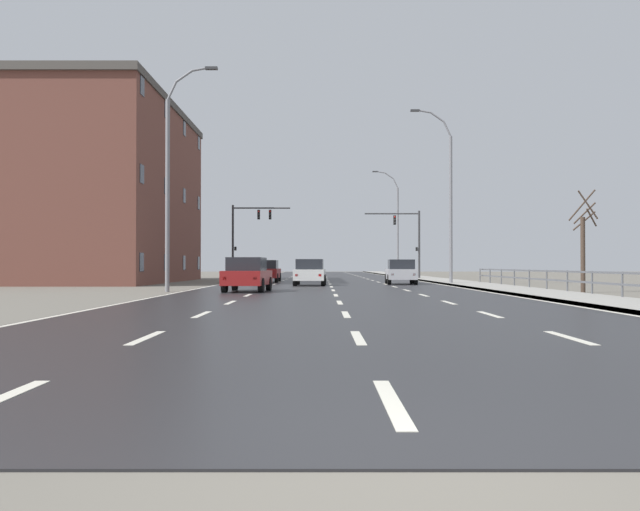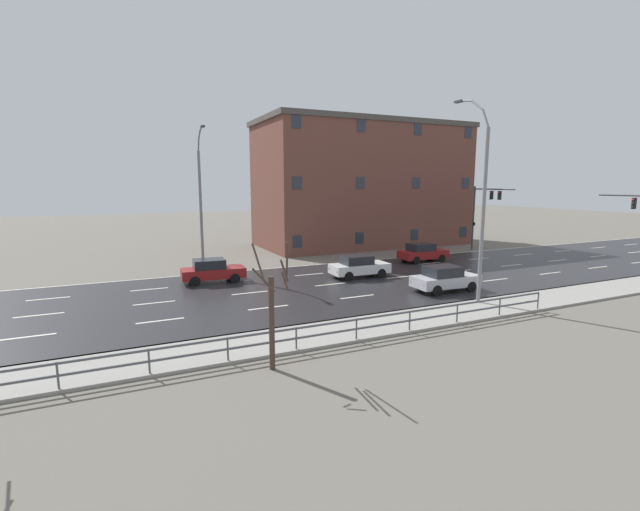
{
  "view_description": "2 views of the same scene",
  "coord_description": "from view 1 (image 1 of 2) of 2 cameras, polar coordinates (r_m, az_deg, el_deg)",
  "views": [
    {
      "loc": [
        -0.63,
        -4.12,
        1.22
      ],
      "look_at": [
        -0.33,
        65.17,
        2.18
      ],
      "focal_mm": 39.14,
      "sensor_mm": 36.0,
      "label": 1
    },
    {
      "loc": [
        25.14,
        21.98,
        6.49
      ],
      "look_at": [
        0.0,
        33.64,
        1.98
      ],
      "focal_mm": 24.81,
      "sensor_mm": 36.0,
      "label": 2
    }
  ],
  "objects": [
    {
      "name": "street_lamp_distant",
      "position": [
        74.19,
        5.99,
        2.5
      ],
      "size": [
        2.77,
        0.24,
        11.24
      ],
      "color": "slate",
      "rests_on": "ground"
    },
    {
      "name": "car_near_right",
      "position": [
        31.88,
        -6.22,
        -1.54
      ],
      "size": [
        2.02,
        4.19,
        1.57
      ],
      "rotation": [
        0.0,
        0.0,
        -0.06
      ],
      "color": "maroon",
      "rests_on": "ground"
    },
    {
      "name": "brick_building",
      "position": [
        52.84,
        -17.5,
        4.89
      ],
      "size": [
        10.55,
        21.92,
        12.82
      ],
      "color": "brown",
      "rests_on": "ground"
    },
    {
      "name": "street_lamp_midground",
      "position": [
        44.66,
        10.19,
        4.6
      ],
      "size": [
        2.63,
        0.24,
        11.07
      ],
      "color": "slate",
      "rests_on": "ground"
    },
    {
      "name": "road_asphalt_strip",
      "position": [
        64.13,
        0.31,
        -1.87
      ],
      "size": [
        14.0,
        120.0,
        0.03
      ],
      "color": "#232326",
      "rests_on": "ground"
    },
    {
      "name": "sidewalk_right",
      "position": [
        64.77,
        7.79,
        -1.81
      ],
      "size": [
        3.0,
        120.0,
        0.12
      ],
      "color": "gray",
      "rests_on": "ground"
    },
    {
      "name": "ground_plane",
      "position": [
        52.14,
        0.44,
        -2.2
      ],
      "size": [
        160.0,
        160.0,
        0.12
      ],
      "color": "#666056"
    },
    {
      "name": "guardrail",
      "position": [
        30.05,
        20.17,
        -1.72
      ],
      "size": [
        0.07,
        34.93,
        1.0
      ],
      "color": "#515459",
      "rests_on": "ground"
    },
    {
      "name": "street_lamp_left_bank",
      "position": [
        32.72,
        -12.35,
        5.99
      ],
      "size": [
        2.38,
        0.24,
        10.35
      ],
      "color": "slate",
      "rests_on": "ground"
    },
    {
      "name": "car_far_left",
      "position": [
        41.33,
        -1.08,
        -1.37
      ],
      "size": [
        1.94,
        4.16,
        1.57
      ],
      "rotation": [
        0.0,
        0.0,
        -0.03
      ],
      "color": "silver",
      "rests_on": "ground"
    },
    {
      "name": "traffic_signal_left",
      "position": [
        58.43,
        -6.26,
        2.2
      ],
      "size": [
        4.87,
        0.36,
        6.24
      ],
      "color": "#38383A",
      "rests_on": "ground"
    },
    {
      "name": "car_far_right",
      "position": [
        49.44,
        -4.65,
        -1.27
      ],
      "size": [
        1.9,
        4.13,
        1.57
      ],
      "rotation": [
        0.0,
        0.0,
        -0.02
      ],
      "color": "maroon",
      "rests_on": "ground"
    },
    {
      "name": "car_mid_centre",
      "position": [
        44.35,
        6.38,
        -1.33
      ],
      "size": [
        1.96,
        4.16,
        1.57
      ],
      "rotation": [
        0.0,
        0.0,
        -0.04
      ],
      "color": "#B7B7BC",
      "rests_on": "ground"
    },
    {
      "name": "traffic_signal_right",
      "position": [
        60.38,
        7.06,
        1.73
      ],
      "size": [
        4.77,
        0.36,
        5.9
      ],
      "color": "#38383A",
      "rests_on": "ground"
    },
    {
      "name": "bare_tree_mid",
      "position": [
        32.98,
        20.49,
        0.73
      ],
      "size": [
        1.14,
        1.4,
        4.63
      ],
      "color": "#423328",
      "rests_on": "ground"
    }
  ]
}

